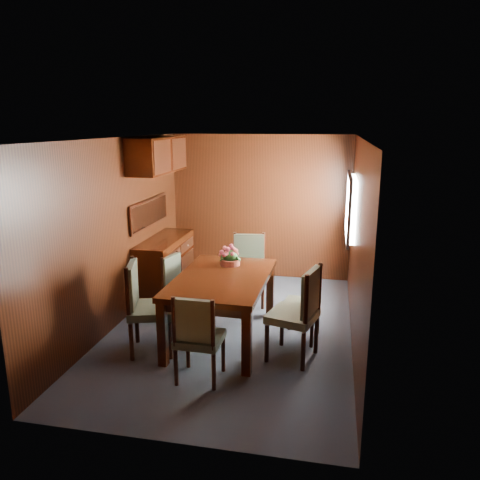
% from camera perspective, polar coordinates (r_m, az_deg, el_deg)
% --- Properties ---
extents(ground, '(4.50, 4.50, 0.00)m').
position_cam_1_polar(ground, '(6.12, -1.02, -10.80)').
color(ground, '#353C49').
rests_on(ground, ground).
extents(room_shell, '(3.06, 4.52, 2.41)m').
position_cam_1_polar(room_shell, '(5.98, -1.38, 4.99)').
color(room_shell, black).
rests_on(room_shell, ground).
extents(sideboard, '(0.48, 1.40, 0.90)m').
position_cam_1_polar(sideboard, '(7.20, -9.07, -3.28)').
color(sideboard, black).
rests_on(sideboard, ground).
extents(dining_table, '(1.10, 1.72, 0.80)m').
position_cam_1_polar(dining_table, '(5.63, -2.17, -5.52)').
color(dining_table, black).
rests_on(dining_table, ground).
extents(chair_left_near, '(0.61, 0.63, 1.08)m').
position_cam_1_polar(chair_left_near, '(5.46, -11.64, -7.42)').
color(chair_left_near, black).
rests_on(chair_left_near, ground).
extents(chair_left_far, '(0.49, 0.50, 0.89)m').
position_cam_1_polar(chair_left_far, '(6.30, -7.54, -5.31)').
color(chair_left_far, black).
rests_on(chair_left_far, ground).
extents(chair_right_near, '(0.61, 0.62, 1.08)m').
position_cam_1_polar(chair_right_near, '(5.21, 7.32, -8.33)').
color(chair_right_near, black).
rests_on(chair_right_near, ground).
extents(chair_right_far, '(0.48, 0.49, 0.92)m').
position_cam_1_polar(chair_right_far, '(5.72, 8.14, -7.22)').
color(chair_right_far, black).
rests_on(chair_right_far, ground).
extents(chair_head, '(0.46, 0.44, 0.95)m').
position_cam_1_polar(chair_head, '(4.78, -5.21, -11.33)').
color(chair_head, black).
rests_on(chair_head, ground).
extents(chair_foot, '(0.55, 0.53, 1.02)m').
position_cam_1_polar(chair_foot, '(6.82, 1.07, -3.05)').
color(chair_foot, black).
rests_on(chair_foot, ground).
extents(flower_centerpiece, '(0.28, 0.28, 0.28)m').
position_cam_1_polar(flower_centerpiece, '(5.99, -1.22, -1.85)').
color(flower_centerpiece, '#B04D35').
rests_on(flower_centerpiece, dining_table).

